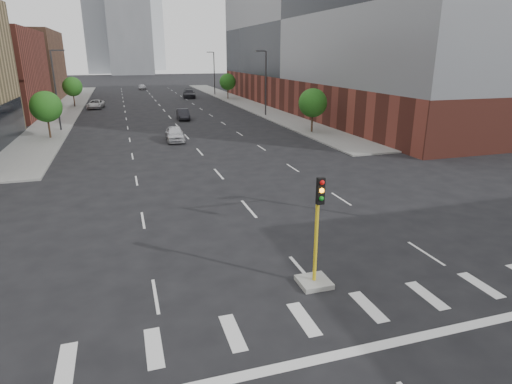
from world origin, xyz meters
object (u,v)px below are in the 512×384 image
car_near_left (175,134)px  car_far_left (96,104)px  median_traffic_signal (315,262)px  car_deep_right (189,94)px  car_mid_right (183,114)px  car_distant (142,87)px

car_near_left → car_far_left: (-9.00, 32.20, -0.07)m
median_traffic_signal → car_near_left: size_ratio=0.98×
median_traffic_signal → car_deep_right: median_traffic_signal is taller
car_mid_right → car_far_left: (-12.00, 17.11, -0.02)m
car_mid_right → car_far_left: bearing=127.0°
car_far_left → car_deep_right: size_ratio=0.85×
car_near_left → car_deep_right: 46.05m
car_deep_right → car_distant: bearing=114.6°
car_mid_right → car_deep_right: car_deep_right is taller
car_near_left → car_deep_right: bearing=82.0°
car_mid_right → car_distant: (-2.39, 55.13, -0.02)m
car_near_left → car_far_left: car_near_left is taller
median_traffic_signal → car_distant: (-0.89, 101.09, -0.27)m
median_traffic_signal → car_mid_right: size_ratio=1.01×
car_far_left → car_near_left: bearing=-67.1°
car_near_left → car_distant: 70.21m
car_mid_right → car_far_left: size_ratio=0.87×
car_distant → car_near_left: bearing=-94.5°
car_far_left → car_distant: bearing=83.1°
median_traffic_signal → car_mid_right: (1.50, 45.96, -0.25)m
median_traffic_signal → car_distant: size_ratio=1.07×
car_near_left → car_mid_right: car_near_left is taller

